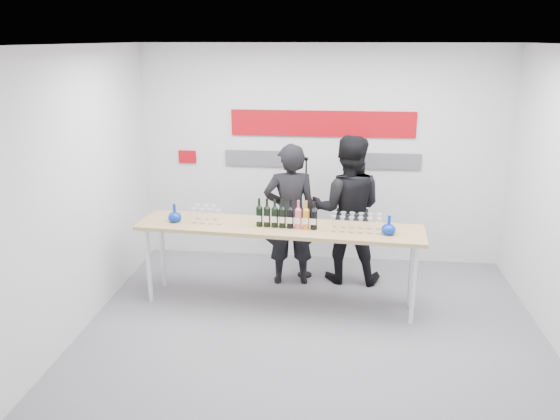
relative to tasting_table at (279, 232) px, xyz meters
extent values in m
plane|color=slate|center=(0.43, -0.47, -0.92)|extent=(5.00, 5.00, 0.00)
cube|color=silver|center=(0.43, 1.53, 0.58)|extent=(5.00, 0.04, 3.00)
cube|color=#AC0710|center=(0.43, 1.50, 1.03)|extent=(2.50, 0.02, 0.35)
cube|color=#59595E|center=(-0.47, 1.50, 0.53)|extent=(0.90, 0.02, 0.22)
cube|color=#59595E|center=(1.33, 1.50, 0.53)|extent=(0.90, 0.02, 0.22)
cube|color=#AC0710|center=(-1.47, 1.50, 0.53)|extent=(0.25, 0.02, 0.18)
cube|color=tan|center=(0.00, 0.00, 0.05)|extent=(3.34, 0.88, 0.04)
cylinder|color=silver|center=(-1.55, -0.12, -0.44)|extent=(0.05, 0.05, 0.95)
cylinder|color=silver|center=(1.52, -0.32, -0.44)|extent=(0.05, 0.05, 0.95)
cylinder|color=silver|center=(-1.52, 0.32, -0.44)|extent=(0.05, 0.05, 0.95)
cylinder|color=silver|center=(1.55, 0.12, -0.44)|extent=(0.05, 0.05, 0.95)
imported|color=black|center=(0.07, 0.63, 0.00)|extent=(0.73, 0.53, 1.84)
imported|color=black|center=(0.79, 0.80, 0.04)|extent=(0.97, 0.77, 1.92)
cylinder|color=black|center=(0.25, 0.84, -0.90)|extent=(0.19, 0.19, 0.02)
cylinder|color=black|center=(0.25, 0.84, -0.12)|extent=(0.02, 0.02, 1.58)
sphere|color=black|center=(0.25, 0.81, 0.69)|extent=(0.05, 0.05, 0.05)
camera|label=1|loc=(0.65, -5.90, 2.14)|focal=35.00mm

